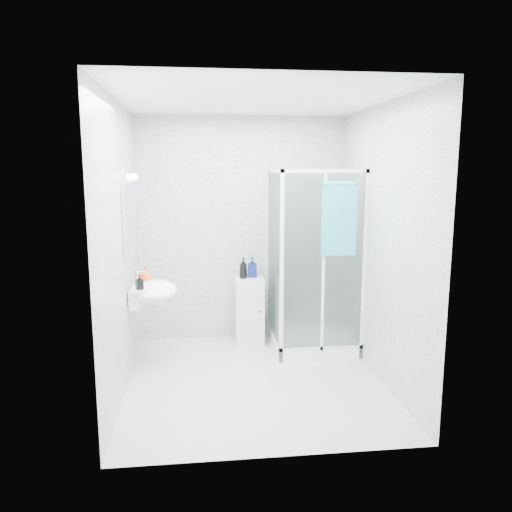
{
  "coord_description": "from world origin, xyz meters",
  "views": [
    {
      "loc": [
        -0.52,
        -4.47,
        2.0
      ],
      "look_at": [
        0.05,
        0.35,
        1.15
      ],
      "focal_mm": 35.0,
      "sensor_mm": 36.0,
      "label": 1
    }
  ],
  "objects": [
    {
      "name": "hand_towel",
      "position": [
        0.89,
        0.37,
        1.52
      ],
      "size": [
        0.35,
        0.05,
        0.74
      ],
      "color": "teal",
      "rests_on": "shower_enclosure"
    },
    {
      "name": "mirror",
      "position": [
        -1.19,
        0.45,
        1.5
      ],
      "size": [
        0.02,
        0.6,
        0.7
      ],
      "primitive_type": "cube",
      "color": "white",
      "rests_on": "room"
    },
    {
      "name": "shower_enclosure",
      "position": [
        0.67,
        0.77,
        0.45
      ],
      "size": [
        0.9,
        0.95,
        2.0
      ],
      "color": "white",
      "rests_on": "ground"
    },
    {
      "name": "wall_basin",
      "position": [
        -0.99,
        0.45,
        0.8
      ],
      "size": [
        0.46,
        0.56,
        0.35
      ],
      "color": "white",
      "rests_on": "ground"
    },
    {
      "name": "soap_dispenser_black",
      "position": [
        -1.08,
        0.27,
        0.93
      ],
      "size": [
        0.08,
        0.09,
        0.14
      ],
      "primitive_type": "imported",
      "rotation": [
        0.0,
        0.0,
        0.43
      ],
      "color": "black",
      "rests_on": "wall_basin"
    },
    {
      "name": "shampoo_bottle_b",
      "position": [
        0.1,
        1.1,
        0.89
      ],
      "size": [
        0.11,
        0.12,
        0.23
      ],
      "primitive_type": "imported",
      "rotation": [
        0.0,
        0.0,
        -0.12
      ],
      "color": "#0E1855",
      "rests_on": "storage_cabinet"
    },
    {
      "name": "wall_hooks",
      "position": [
        -0.25,
        1.26,
        1.62
      ],
      "size": [
        0.23,
        0.06,
        0.03
      ],
      "color": "silver",
      "rests_on": "room"
    },
    {
      "name": "soap_dispenser_orange",
      "position": [
        -1.06,
        0.59,
        0.94
      ],
      "size": [
        0.15,
        0.15,
        0.16
      ],
      "primitive_type": "imported",
      "rotation": [
        0.0,
        0.0,
        0.21
      ],
      "color": "red",
      "rests_on": "wall_basin"
    },
    {
      "name": "vanity_lights",
      "position": [
        -1.14,
        0.45,
        1.92
      ],
      "size": [
        0.1,
        0.4,
        0.08
      ],
      "color": "silver",
      "rests_on": "room"
    },
    {
      "name": "storage_cabinet",
      "position": [
        0.06,
        1.05,
        0.39
      ],
      "size": [
        0.32,
        0.35,
        0.77
      ],
      "rotation": [
        0.0,
        0.0,
        0.0
      ],
      "color": "silver",
      "rests_on": "ground"
    },
    {
      "name": "room",
      "position": [
        0.0,
        0.0,
        1.3
      ],
      "size": [
        2.4,
        2.6,
        2.6
      ],
      "color": "silver",
      "rests_on": "ground"
    },
    {
      "name": "shampoo_bottle_a",
      "position": [
        -0.01,
        1.04,
        0.89
      ],
      "size": [
        0.12,
        0.12,
        0.24
      ],
      "primitive_type": "imported",
      "rotation": [
        0.0,
        0.0,
        0.41
      ],
      "color": "black",
      "rests_on": "storage_cabinet"
    }
  ]
}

